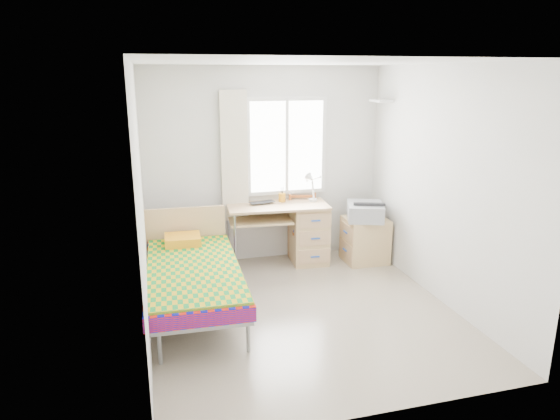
% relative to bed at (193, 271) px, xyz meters
% --- Properties ---
extents(floor, '(3.50, 3.50, 0.00)m').
position_rel_bed_xyz_m(floor, '(1.13, -0.38, -0.44)').
color(floor, '#BCAD93').
rests_on(floor, ground).
extents(ceiling, '(3.50, 3.50, 0.00)m').
position_rel_bed_xyz_m(ceiling, '(1.13, -0.38, 2.16)').
color(ceiling, white).
rests_on(ceiling, wall_back).
extents(wall_back, '(3.20, 0.00, 3.20)m').
position_rel_bed_xyz_m(wall_back, '(1.13, 1.37, 0.86)').
color(wall_back, silver).
rests_on(wall_back, ground).
extents(wall_left, '(0.00, 3.50, 3.50)m').
position_rel_bed_xyz_m(wall_left, '(-0.47, -0.38, 0.86)').
color(wall_left, silver).
rests_on(wall_left, ground).
extents(wall_right, '(0.00, 3.50, 3.50)m').
position_rel_bed_xyz_m(wall_right, '(2.73, -0.38, 0.86)').
color(wall_right, silver).
rests_on(wall_right, ground).
extents(window, '(1.10, 0.04, 1.30)m').
position_rel_bed_xyz_m(window, '(1.43, 1.35, 1.11)').
color(window, white).
rests_on(window, wall_back).
extents(curtain, '(0.35, 0.05, 1.70)m').
position_rel_bed_xyz_m(curtain, '(0.71, 1.30, 1.01)').
color(curtain, beige).
rests_on(curtain, wall_back).
extents(floating_shelf, '(0.20, 0.32, 0.03)m').
position_rel_bed_xyz_m(floating_shelf, '(2.62, 1.02, 1.71)').
color(floating_shelf, white).
rests_on(floating_shelf, wall_right).
extents(bed, '(1.05, 2.13, 0.91)m').
position_rel_bed_xyz_m(bed, '(0.00, 0.00, 0.00)').
color(bed, gray).
rests_on(bed, floor).
extents(desk, '(1.36, 0.70, 0.83)m').
position_rel_bed_xyz_m(desk, '(1.59, 1.07, 0.01)').
color(desk, tan).
rests_on(desk, floor).
extents(chair, '(0.47, 0.47, 0.92)m').
position_rel_bed_xyz_m(chair, '(1.64, 1.15, 0.07)').
color(chair, '#AB6021').
rests_on(chair, floor).
extents(cabinet, '(0.57, 0.51, 0.61)m').
position_rel_bed_xyz_m(cabinet, '(2.40, 0.86, -0.14)').
color(cabinet, tan).
rests_on(cabinet, floor).
extents(printer, '(0.61, 0.65, 0.23)m').
position_rel_bed_xyz_m(printer, '(2.37, 0.83, 0.28)').
color(printer, '#9A9DA1').
rests_on(printer, cabinet).
extents(laptop, '(0.37, 0.28, 0.03)m').
position_rel_bed_xyz_m(laptop, '(1.05, 1.13, 0.40)').
color(laptop, black).
rests_on(laptop, desk).
extents(pen_cup, '(0.09, 0.09, 0.11)m').
position_rel_bed_xyz_m(pen_cup, '(1.33, 1.22, 0.44)').
color(pen_cup, '#F6A81B').
rests_on(pen_cup, desk).
extents(task_lamp, '(0.23, 0.33, 0.43)m').
position_rel_bed_xyz_m(task_lamp, '(1.67, 1.02, 0.65)').
color(task_lamp, white).
rests_on(task_lamp, desk).
extents(book, '(0.28, 0.31, 0.02)m').
position_rel_bed_xyz_m(book, '(1.07, 1.10, 0.15)').
color(book, gray).
rests_on(book, desk).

